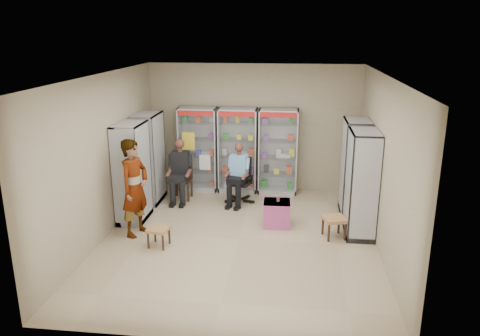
# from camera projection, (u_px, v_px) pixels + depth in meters

# --- Properties ---
(floor) EXTENTS (6.00, 6.00, 0.00)m
(floor) POSITION_uv_depth(u_px,v_px,m) (239.00, 239.00, 8.71)
(floor) COLOR tan
(floor) RESTS_ON ground
(room_shell) EXTENTS (5.02, 6.02, 3.01)m
(room_shell) POSITION_uv_depth(u_px,v_px,m) (239.00, 136.00, 8.14)
(room_shell) COLOR tan
(room_shell) RESTS_ON ground
(cabinet_back_left) EXTENTS (0.90, 0.50, 2.00)m
(cabinet_back_left) POSITION_uv_depth(u_px,v_px,m) (198.00, 149.00, 11.16)
(cabinet_back_left) COLOR silver
(cabinet_back_left) RESTS_ON floor
(cabinet_back_mid) EXTENTS (0.90, 0.50, 2.00)m
(cabinet_back_mid) POSITION_uv_depth(u_px,v_px,m) (238.00, 150.00, 11.06)
(cabinet_back_mid) COLOR #A0A3A7
(cabinet_back_mid) RESTS_ON floor
(cabinet_back_right) EXTENTS (0.90, 0.50, 2.00)m
(cabinet_back_right) POSITION_uv_depth(u_px,v_px,m) (278.00, 152.00, 10.95)
(cabinet_back_right) COLOR #A0A2A7
(cabinet_back_right) RESTS_ON floor
(cabinet_right_far) EXTENTS (0.90, 0.50, 2.00)m
(cabinet_right_far) POSITION_uv_depth(u_px,v_px,m) (355.00, 167.00, 9.69)
(cabinet_right_far) COLOR #9FA2A6
(cabinet_right_far) RESTS_ON floor
(cabinet_right_near) EXTENTS (0.90, 0.50, 2.00)m
(cabinet_right_near) POSITION_uv_depth(u_px,v_px,m) (361.00, 184.00, 8.65)
(cabinet_right_near) COLOR #B9BCC1
(cabinet_right_near) RESTS_ON floor
(cabinet_left_far) EXTENTS (0.90, 0.50, 2.00)m
(cabinet_left_far) POSITION_uv_depth(u_px,v_px,m) (149.00, 158.00, 10.38)
(cabinet_left_far) COLOR silver
(cabinet_left_far) RESTS_ON floor
(cabinet_left_near) EXTENTS (0.90, 0.50, 2.00)m
(cabinet_left_near) POSITION_uv_depth(u_px,v_px,m) (132.00, 173.00, 9.34)
(cabinet_left_near) COLOR silver
(cabinet_left_near) RESTS_ON floor
(wooden_chair) EXTENTS (0.42, 0.42, 0.94)m
(wooden_chair) POSITION_uv_depth(u_px,v_px,m) (182.00, 179.00, 10.65)
(wooden_chair) COLOR #322313
(wooden_chair) RESTS_ON floor
(seated_customer) EXTENTS (0.44, 0.60, 1.34)m
(seated_customer) POSITION_uv_depth(u_px,v_px,m) (181.00, 171.00, 10.54)
(seated_customer) COLOR black
(seated_customer) RESTS_ON floor
(office_chair) EXTENTS (0.67, 0.67, 1.02)m
(office_chair) POSITION_uv_depth(u_px,v_px,m) (240.00, 180.00, 10.44)
(office_chair) COLOR black
(office_chair) RESTS_ON floor
(seated_shopkeeper) EXTENTS (0.56, 0.68, 1.30)m
(seated_shopkeeper) POSITION_uv_depth(u_px,v_px,m) (239.00, 175.00, 10.35)
(seated_shopkeeper) COLOR #6086BE
(seated_shopkeeper) RESTS_ON floor
(pink_trunk) EXTENTS (0.54, 0.52, 0.50)m
(pink_trunk) POSITION_uv_depth(u_px,v_px,m) (277.00, 213.00, 9.26)
(pink_trunk) COLOR #C74F9B
(pink_trunk) RESTS_ON floor
(tea_glass) EXTENTS (0.07, 0.07, 0.11)m
(tea_glass) POSITION_uv_depth(u_px,v_px,m) (278.00, 199.00, 9.19)
(tea_glass) COLOR #552607
(tea_glass) RESTS_ON pink_trunk
(woven_stool_a) EXTENTS (0.50, 0.50, 0.40)m
(woven_stool_a) POSITION_uv_depth(u_px,v_px,m) (334.00, 227.00, 8.73)
(woven_stool_a) COLOR #A18544
(woven_stool_a) RESTS_ON floor
(woven_stool_b) EXTENTS (0.40, 0.40, 0.35)m
(woven_stool_b) POSITION_uv_depth(u_px,v_px,m) (159.00, 237.00, 8.38)
(woven_stool_b) COLOR #97653F
(woven_stool_b) RESTS_ON floor
(standing_man) EXTENTS (0.64, 0.78, 1.85)m
(standing_man) POSITION_uv_depth(u_px,v_px,m) (135.00, 188.00, 8.67)
(standing_man) COLOR gray
(standing_man) RESTS_ON floor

